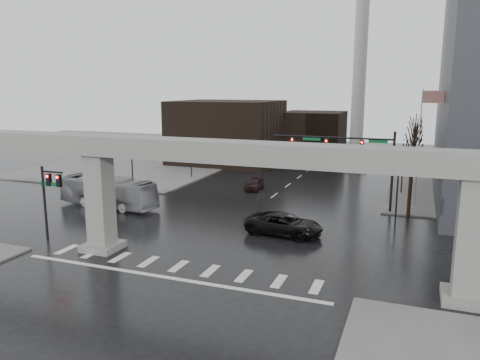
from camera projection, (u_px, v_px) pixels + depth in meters
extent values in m
plane|color=black|center=(185.00, 261.00, 33.16)|extent=(160.00, 160.00, 0.00)
cube|color=slate|center=(144.00, 163.00, 75.20)|extent=(28.00, 36.00, 0.15)
cube|color=gray|center=(183.00, 149.00, 31.60)|extent=(48.00, 2.20, 1.40)
cube|color=gray|center=(100.00, 203.00, 34.88)|extent=(1.60, 1.60, 7.30)
cube|color=gray|center=(471.00, 241.00, 26.18)|extent=(1.60, 1.60, 7.30)
cube|color=gray|center=(103.00, 246.00, 35.54)|extent=(2.60, 2.60, 0.50)
cube|color=gray|center=(465.00, 298.00, 26.85)|extent=(2.60, 2.60, 0.50)
cube|color=black|center=(227.00, 132.00, 75.57)|extent=(16.00, 14.00, 10.00)
cube|color=black|center=(313.00, 135.00, 80.76)|extent=(10.00, 10.00, 8.00)
cylinder|color=silver|center=(360.00, 68.00, 70.33)|extent=(2.00, 2.00, 30.00)
cylinder|color=gray|center=(355.00, 162.00, 73.14)|extent=(3.60, 3.60, 1.20)
cylinder|color=black|center=(392.00, 173.00, 45.16)|extent=(0.24, 0.24, 8.00)
cylinder|color=black|center=(331.00, 137.00, 46.63)|extent=(12.00, 0.18, 0.18)
cube|color=black|center=(362.00, 145.00, 45.71)|extent=(0.35, 0.30, 1.00)
cube|color=black|center=(326.00, 144.00, 46.93)|extent=(0.35, 0.30, 1.00)
cube|color=black|center=(292.00, 142.00, 48.14)|extent=(0.35, 0.30, 1.00)
sphere|color=#FF0C05|center=(362.00, 142.00, 45.49)|extent=(0.20, 0.20, 0.20)
cube|color=#0B5125|center=(378.00, 141.00, 45.10)|extent=(1.80, 0.05, 0.35)
cube|color=#0B5125|center=(312.00, 139.00, 47.36)|extent=(1.80, 0.05, 0.35)
cylinder|color=black|center=(45.00, 203.00, 37.48)|extent=(0.20, 0.20, 6.00)
cylinder|color=black|center=(52.00, 172.00, 36.63)|extent=(2.00, 0.14, 0.14)
cube|color=black|center=(49.00, 180.00, 36.89)|extent=(0.35, 0.30, 1.00)
cube|color=black|center=(59.00, 181.00, 36.54)|extent=(0.35, 0.30, 1.00)
cube|color=#0B5125|center=(48.00, 184.00, 37.00)|extent=(1.60, 0.05, 0.30)
cylinder|color=silver|center=(418.00, 149.00, 46.94)|extent=(0.12, 0.12, 12.00)
cube|color=red|center=(433.00, 97.00, 45.58)|extent=(2.00, 0.03, 1.20)
cylinder|color=black|center=(397.00, 201.00, 40.83)|extent=(0.14, 0.14, 4.80)
cube|color=black|center=(398.00, 174.00, 40.37)|extent=(0.90, 0.06, 0.06)
sphere|color=silver|center=(393.00, 172.00, 40.49)|extent=(0.32, 0.32, 0.32)
sphere|color=silver|center=(404.00, 172.00, 40.18)|extent=(0.32, 0.32, 0.32)
cylinder|color=black|center=(402.00, 173.00, 53.67)|extent=(0.14, 0.14, 4.80)
cube|color=black|center=(404.00, 153.00, 53.21)|extent=(0.90, 0.06, 0.06)
sphere|color=silver|center=(400.00, 151.00, 53.33)|extent=(0.32, 0.32, 0.32)
sphere|color=silver|center=(408.00, 152.00, 53.02)|extent=(0.32, 0.32, 0.32)
cylinder|color=black|center=(406.00, 157.00, 66.51)|extent=(0.14, 0.14, 4.80)
cube|color=black|center=(407.00, 140.00, 66.05)|extent=(0.90, 0.06, 0.06)
sphere|color=silver|center=(404.00, 139.00, 66.17)|extent=(0.32, 0.32, 0.32)
sphere|color=silver|center=(410.00, 139.00, 65.85)|extent=(0.32, 0.32, 0.32)
cylinder|color=black|center=(133.00, 179.00, 50.22)|extent=(0.14, 0.14, 4.80)
cube|color=black|center=(132.00, 158.00, 49.76)|extent=(0.90, 0.06, 0.06)
sphere|color=silver|center=(128.00, 156.00, 49.88)|extent=(0.32, 0.32, 0.32)
sphere|color=silver|center=(135.00, 156.00, 49.57)|extent=(0.32, 0.32, 0.32)
cylinder|color=black|center=(191.00, 161.00, 63.06)|extent=(0.14, 0.14, 4.80)
cube|color=black|center=(191.00, 143.00, 62.60)|extent=(0.90, 0.06, 0.06)
sphere|color=silver|center=(188.00, 142.00, 62.72)|extent=(0.32, 0.32, 0.32)
sphere|color=silver|center=(194.00, 142.00, 62.41)|extent=(0.32, 0.32, 0.32)
cylinder|color=black|center=(230.00, 148.00, 75.90)|extent=(0.14, 0.14, 4.80)
cube|color=black|center=(230.00, 134.00, 75.44)|extent=(0.90, 0.06, 0.06)
sphere|color=silver|center=(227.00, 132.00, 75.56)|extent=(0.32, 0.32, 0.32)
sphere|color=silver|center=(233.00, 133.00, 75.25)|extent=(0.32, 0.32, 0.32)
cylinder|color=black|center=(410.00, 193.00, 44.18)|extent=(0.34, 0.34, 4.55)
cylinder|color=black|center=(412.00, 154.00, 43.45)|extent=(0.12, 1.52, 2.98)
cylinder|color=black|center=(418.00, 157.00, 43.55)|extent=(0.83, 1.14, 2.51)
cylinder|color=black|center=(411.00, 178.00, 51.50)|extent=(0.34, 0.34, 4.66)
cylinder|color=black|center=(414.00, 143.00, 50.76)|extent=(0.12, 1.55, 3.05)
cylinder|color=black|center=(418.00, 145.00, 50.86)|extent=(0.85, 1.16, 2.57)
cylinder|color=black|center=(412.00, 166.00, 58.83)|extent=(0.34, 0.34, 4.76)
cylinder|color=black|center=(415.00, 135.00, 58.07)|extent=(0.12, 1.59, 3.11)
cylinder|color=black|center=(419.00, 137.00, 58.17)|extent=(0.86, 1.18, 2.62)
cylinder|color=black|center=(413.00, 157.00, 66.15)|extent=(0.34, 0.34, 4.87)
cylinder|color=black|center=(415.00, 129.00, 65.37)|extent=(0.12, 1.62, 3.18)
cylinder|color=black|center=(419.00, 130.00, 65.48)|extent=(0.88, 1.20, 2.68)
cylinder|color=black|center=(414.00, 150.00, 73.48)|extent=(0.34, 0.34, 4.97)
cylinder|color=black|center=(416.00, 124.00, 72.68)|extent=(0.12, 1.65, 3.25)
cylinder|color=black|center=(419.00, 125.00, 72.79)|extent=(0.89, 1.23, 2.74)
imported|color=black|center=(284.00, 224.00, 38.99)|extent=(6.71, 3.56, 1.80)
imported|color=#9B9B9F|center=(108.00, 192.00, 47.93)|extent=(11.42, 3.99, 3.12)
imported|color=black|center=(255.00, 184.00, 56.38)|extent=(1.94, 4.26, 1.42)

